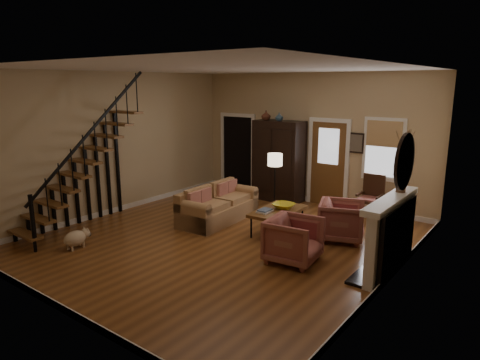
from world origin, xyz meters
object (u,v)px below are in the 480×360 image
Objects in this scene: sofa at (219,205)px; armchair_right at (342,221)px; coffee_table at (278,221)px; side_chair at (370,198)px; floor_lamp at (275,185)px; armoire at (279,161)px; armchair_left at (294,240)px.

armchair_right is (2.72, 0.52, 0.02)m from sofa.
side_chair is (1.20, 1.99, 0.26)m from coffee_table.
sofa is at bearing 80.35° from armchair_right.
armchair_right is at bearing -15.91° from floor_lamp.
coffee_table is 1.27× the size of side_chair.
armoire reaches higher than side_chair.
armchair_right is (0.23, 1.49, 0.00)m from armchair_left.
armchair_left is (1.00, -1.09, 0.15)m from coffee_table.
armchair_right reaches higher than coffee_table.
side_chair is (-0.03, 1.59, 0.12)m from armchair_right.
side_chair is at bearing -19.39° from armchair_right.
floor_lamp is (-0.68, 0.94, 0.49)m from coffee_table.
armoire is at bearing 28.90° from armchair_left.
armchair_left is at bearing -47.29° from coffee_table.
coffee_table is at bearing 35.89° from armchair_left.
side_chair reaches higher than armchair_right.
armchair_left is 3.08m from side_chair.
armchair_left is (2.49, -0.97, 0.02)m from sofa.
floor_lamp is (0.67, -1.24, -0.31)m from armoire.
floor_lamp is (-1.69, 2.03, 0.34)m from armchair_left.
armoire is 2.42× the size of armchair_right.
floor_lamp is at bearing 53.63° from armchair_right.
coffee_table is at bearing -58.29° from armoire.
armoire is 1.43× the size of floor_lamp.
armoire is 4.08m from armchair_left.
sofa is at bearing -93.42° from armoire.
coffee_table is 0.88× the size of floor_lamp.
armchair_left is at bearing -54.28° from armoire.
armoire is 1.04× the size of sofa.
sofa is 2.32× the size of armchair_right.
armchair_left is 0.85× the size of side_chair.
floor_lamp is at bearing 32.87° from armchair_left.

